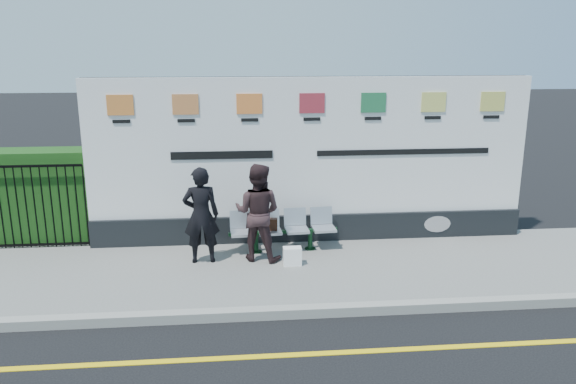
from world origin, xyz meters
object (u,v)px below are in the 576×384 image
object	(u,v)px
billboard	(311,172)
woman_left	(201,215)
bench	(283,240)
woman_right	(258,212)

from	to	relation	value
billboard	woman_left	world-z (taller)	billboard
billboard	woman_left	bearing A→B (deg)	-153.79
bench	woman_right	xyz separation A→B (m)	(-0.46, -0.35, 0.63)
billboard	woman_left	xyz separation A→B (m)	(-1.95, -0.96, -0.48)
bench	woman_right	distance (m)	0.86
billboard	woman_left	size ratio (longest dim) A/B	4.90
billboard	woman_right	distance (m)	1.45
bench	woman_right	size ratio (longest dim) A/B	1.12
bench	woman_left	distance (m)	1.58
billboard	bench	bearing A→B (deg)	-133.96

